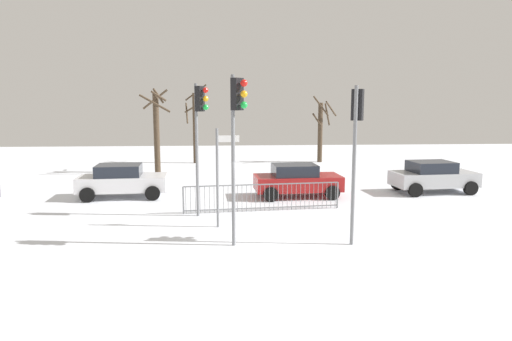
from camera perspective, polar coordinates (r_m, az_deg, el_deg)
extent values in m
plane|color=white|center=(14.50, 1.94, -8.32)|extent=(60.00, 60.00, 0.00)
cylinder|color=slate|center=(16.79, -7.41, 2.45)|extent=(0.11, 0.11, 4.87)
cube|color=black|center=(16.60, -7.06, 8.91)|extent=(0.35, 0.39, 0.90)
sphere|color=red|center=(16.47, -6.34, 9.97)|extent=(0.20, 0.20, 0.20)
sphere|color=orange|center=(16.46, -6.32, 8.92)|extent=(0.20, 0.20, 0.20)
sphere|color=green|center=(16.47, -6.30, 7.88)|extent=(0.20, 0.20, 0.20)
cylinder|color=slate|center=(13.56, 12.16, 0.44)|extent=(0.11, 0.11, 4.68)
cube|color=black|center=(13.58, 12.59, 8.03)|extent=(0.39, 0.35, 0.90)
sphere|color=red|center=(13.83, 12.90, 9.27)|extent=(0.20, 0.20, 0.20)
sphere|color=orange|center=(13.83, 12.86, 8.03)|extent=(0.20, 0.20, 0.20)
sphere|color=green|center=(13.83, 12.82, 6.79)|extent=(0.20, 0.20, 0.20)
cylinder|color=slate|center=(13.17, -2.87, 1.04)|extent=(0.11, 0.11, 4.98)
cube|color=black|center=(12.94, -2.38, 9.53)|extent=(0.38, 0.38, 0.90)
sphere|color=red|center=(12.79, -1.53, 10.89)|extent=(0.20, 0.20, 0.20)
sphere|color=orange|center=(12.78, -1.52, 9.54)|extent=(0.20, 0.20, 0.20)
sphere|color=green|center=(12.78, -1.52, 8.20)|extent=(0.20, 0.20, 0.20)
cylinder|color=slate|center=(15.29, -4.85, -0.99)|extent=(0.09, 0.09, 3.35)
cube|color=white|center=(15.16, -3.42, 3.99)|extent=(0.70, 0.10, 0.22)
cube|color=slate|center=(17.60, 0.83, -1.76)|extent=(6.05, 0.64, 0.04)
cube|color=slate|center=(17.79, 0.82, -4.71)|extent=(6.05, 0.64, 0.04)
cylinder|color=slate|center=(17.44, -8.79, -3.72)|extent=(0.02, 0.02, 1.05)
cylinder|color=slate|center=(17.44, -8.20, -3.70)|extent=(0.02, 0.02, 1.05)
cylinder|color=slate|center=(17.45, -7.61, -3.69)|extent=(0.02, 0.02, 1.05)
cylinder|color=slate|center=(17.45, -7.02, -3.67)|extent=(0.02, 0.02, 1.05)
cylinder|color=slate|center=(17.46, -6.43, -3.66)|extent=(0.02, 0.02, 1.05)
cylinder|color=slate|center=(17.47, -5.85, -3.64)|extent=(0.02, 0.02, 1.05)
cylinder|color=slate|center=(17.48, -5.26, -3.62)|extent=(0.02, 0.02, 1.05)
cylinder|color=slate|center=(17.49, -4.67, -3.61)|extent=(0.02, 0.02, 1.05)
cylinder|color=slate|center=(17.51, -4.09, -3.59)|extent=(0.02, 0.02, 1.05)
cylinder|color=slate|center=(17.52, -3.51, -3.57)|extent=(0.02, 0.02, 1.05)
cylinder|color=slate|center=(17.54, -2.92, -3.55)|extent=(0.02, 0.02, 1.05)
cylinder|color=slate|center=(17.56, -2.34, -3.54)|extent=(0.02, 0.02, 1.05)
cylinder|color=slate|center=(17.58, -1.76, -3.52)|extent=(0.02, 0.02, 1.05)
cylinder|color=slate|center=(17.61, -1.19, -3.50)|extent=(0.02, 0.02, 1.05)
cylinder|color=slate|center=(17.63, -0.61, -3.48)|extent=(0.02, 0.02, 1.05)
cylinder|color=slate|center=(17.66, -0.03, -3.46)|extent=(0.02, 0.02, 1.05)
cylinder|color=slate|center=(17.69, 0.54, -3.44)|extent=(0.02, 0.02, 1.05)
cylinder|color=slate|center=(17.72, 1.11, -3.42)|extent=(0.02, 0.02, 1.05)
cylinder|color=slate|center=(17.75, 1.68, -3.40)|extent=(0.02, 0.02, 1.05)
cylinder|color=slate|center=(17.78, 2.25, -3.38)|extent=(0.02, 0.02, 1.05)
cylinder|color=slate|center=(17.82, 2.81, -3.36)|extent=(0.02, 0.02, 1.05)
cylinder|color=slate|center=(17.86, 3.37, -3.34)|extent=(0.02, 0.02, 1.05)
cylinder|color=slate|center=(17.90, 3.93, -3.32)|extent=(0.02, 0.02, 1.05)
cylinder|color=slate|center=(17.94, 4.49, -3.30)|extent=(0.02, 0.02, 1.05)
cylinder|color=slate|center=(17.98, 5.04, -3.27)|extent=(0.02, 0.02, 1.05)
cylinder|color=slate|center=(18.02, 5.60, -3.25)|extent=(0.02, 0.02, 1.05)
cylinder|color=slate|center=(18.07, 6.14, -3.23)|extent=(0.02, 0.02, 1.05)
cylinder|color=slate|center=(18.12, 6.69, -3.21)|extent=(0.02, 0.02, 1.05)
cylinder|color=slate|center=(18.17, 7.23, -3.19)|extent=(0.02, 0.02, 1.05)
cylinder|color=slate|center=(18.22, 7.77, -3.16)|extent=(0.02, 0.02, 1.05)
cylinder|color=slate|center=(18.27, 8.31, -3.14)|extent=(0.02, 0.02, 1.05)
cylinder|color=slate|center=(18.32, 8.85, -3.12)|extent=(0.02, 0.02, 1.05)
cylinder|color=slate|center=(18.38, 9.38, -3.09)|extent=(0.02, 0.02, 1.05)
cylinder|color=slate|center=(18.44, 9.90, -3.07)|extent=(0.02, 0.02, 1.05)
cylinder|color=slate|center=(17.44, -9.08, -3.72)|extent=(0.06, 0.06, 1.05)
cylinder|color=slate|center=(18.47, 10.17, -3.06)|extent=(0.06, 0.06, 1.05)
cube|color=maroon|center=(20.37, 5.23, -1.52)|extent=(3.90, 1.94, 0.65)
cube|color=#1E232D|center=(20.25, 4.84, 0.00)|extent=(1.99, 1.62, 0.55)
cylinder|color=black|center=(21.56, 8.24, -1.88)|extent=(0.65, 0.26, 0.64)
cylinder|color=black|center=(19.96, 9.54, -2.76)|extent=(0.65, 0.26, 0.64)
cylinder|color=black|center=(21.01, 1.12, -2.07)|extent=(0.65, 0.26, 0.64)
cylinder|color=black|center=(19.36, 1.86, -3.00)|extent=(0.65, 0.26, 0.64)
cube|color=silver|center=(21.04, -16.33, -1.51)|extent=(3.92, 1.99, 0.65)
cube|color=#1E232D|center=(20.97, -16.80, -0.04)|extent=(2.01, 1.64, 0.55)
cylinder|color=black|center=(21.77, -12.46, -1.89)|extent=(0.65, 0.27, 0.64)
cylinder|color=black|center=(20.11, -12.82, -2.78)|extent=(0.65, 0.27, 0.64)
cylinder|color=black|center=(22.15, -19.44, -2.01)|extent=(0.65, 0.27, 0.64)
cylinder|color=black|center=(20.52, -20.36, -2.88)|extent=(0.65, 0.27, 0.64)
cube|color=#B2B5BA|center=(22.85, 21.34, -0.97)|extent=(3.94, 2.04, 0.65)
cube|color=#1E232D|center=(22.69, 21.09, 0.39)|extent=(2.03, 1.67, 0.55)
cylinder|color=black|center=(24.31, 23.05, -1.30)|extent=(0.66, 0.28, 0.64)
cylinder|color=black|center=(22.91, 25.29, -2.01)|extent=(0.66, 0.28, 0.64)
cylinder|color=black|center=(23.00, 17.33, -1.53)|extent=(0.66, 0.28, 0.64)
cylinder|color=black|center=(21.52, 19.32, -2.31)|extent=(0.66, 0.28, 0.64)
cylinder|color=#473828|center=(27.57, -12.34, 4.57)|extent=(0.35, 0.35, 4.71)
cylinder|color=#473828|center=(28.23, -12.51, 8.70)|extent=(1.51, 0.38, 1.22)
cylinder|color=#473828|center=(27.24, -12.13, 9.12)|extent=(0.63, 0.57, 0.87)
cylinder|color=#473828|center=(27.11, -12.09, 9.10)|extent=(0.86, 0.62, 0.62)
cylinder|color=#473828|center=(26.67, -12.55, 8.20)|extent=(1.74, 0.29, 1.06)
cylinder|color=#473828|center=(32.19, 8.04, 4.73)|extent=(0.33, 0.33, 4.13)
cylinder|color=#473828|center=(31.98, 8.92, 6.94)|extent=(0.64, 0.98, 1.54)
cylinder|color=#473828|center=(31.85, 7.65, 6.32)|extent=(0.62, 0.71, 0.90)
cylinder|color=#473828|center=(31.78, 9.39, 7.63)|extent=(1.09, 1.37, 1.07)
cylinder|color=#473828|center=(31.61, 8.13, 8.00)|extent=(1.11, 0.31, 1.39)
cylinder|color=#473828|center=(31.60, -7.63, 5.26)|extent=(0.31, 0.31, 4.79)
cylinder|color=#473828|center=(31.52, -8.66, 7.13)|extent=(0.28, 1.17, 1.39)
cylinder|color=#473828|center=(32.24, -7.70, 7.94)|extent=(1.44, 0.22, 0.89)
cylinder|color=#473828|center=(32.27, -7.54, 9.65)|extent=(1.52, 0.21, 1.15)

